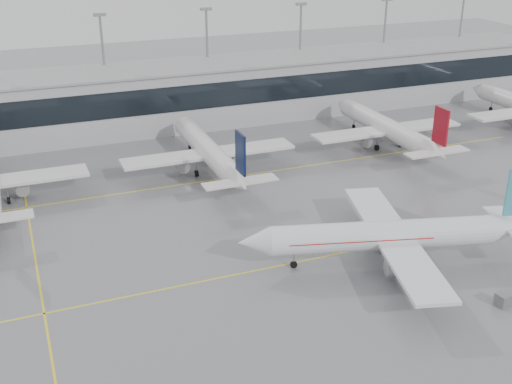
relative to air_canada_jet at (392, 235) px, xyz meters
name	(u,v)px	position (x,y,z in m)	size (l,w,h in m)	color
ground	(291,263)	(-11.75, 4.30, -3.83)	(320.00, 320.00, 0.00)	slate
taxi_line_main	(291,263)	(-11.75, 4.30, -3.83)	(120.00, 0.25, 0.01)	yellow
taxi_line_north	(216,179)	(-11.75, 34.30, -3.83)	(120.00, 0.25, 0.01)	yellow
taxi_line_cross	(34,252)	(-41.75, 19.30, -3.83)	(0.25, 60.00, 0.01)	yellow
terminal	(166,97)	(-11.75, 66.30, 2.17)	(180.00, 15.00, 12.00)	#A2A3A6
terminal_glass	(175,99)	(-11.75, 58.75, 3.67)	(180.00, 0.20, 5.00)	black
terminal_roof	(164,67)	(-11.75, 66.30, 8.37)	(182.00, 16.00, 0.40)	gray
light_masts	(157,56)	(-11.75, 72.30, 9.51)	(156.40, 1.00, 22.60)	gray
air_canada_jet	(392,235)	(0.00, 0.00, 0.00)	(37.34, 30.68, 12.03)	silver
parked_jet_c	(209,151)	(-11.75, 37.99, -0.12)	(29.64, 36.96, 11.72)	silver
parked_jet_d	(387,128)	(23.25, 37.99, -0.12)	(29.64, 36.96, 11.72)	silver
gse_unit	(503,300)	(6.47, -13.15, -3.09)	(1.49, 1.38, 1.49)	slate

